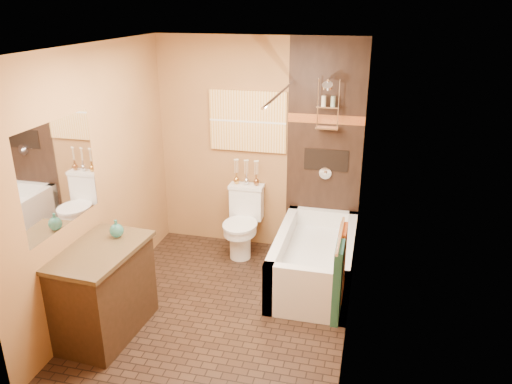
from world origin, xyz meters
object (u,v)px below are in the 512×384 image
(sunset_painting, at_px, (248,121))
(bathtub, at_px, (314,263))
(vanity, at_px, (103,291))
(toilet, at_px, (243,222))

(sunset_painting, bearing_deg, bathtub, -38.43)
(vanity, bearing_deg, sunset_painting, 72.10)
(bathtub, bearing_deg, sunset_painting, 141.57)
(vanity, bearing_deg, toilet, 69.21)
(bathtub, bearing_deg, toilet, 153.32)
(sunset_painting, distance_m, bathtub, 1.77)
(bathtub, distance_m, vanity, 2.18)
(sunset_painting, xyz_separation_m, bathtub, (0.91, -0.73, -1.33))
(toilet, bearing_deg, vanity, -115.27)
(sunset_painting, xyz_separation_m, toilet, (-0.00, -0.27, -1.14))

